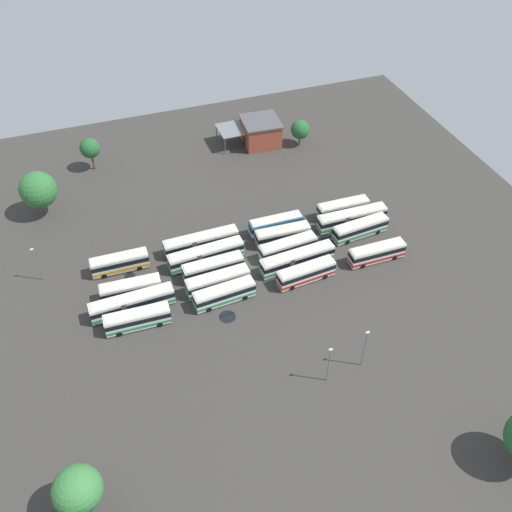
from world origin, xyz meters
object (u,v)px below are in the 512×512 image
bus_row1_slot1 (218,281)px  lamp_post_mid_lot (365,347)px  tree_north_edge (38,190)px  tree_northwest (77,490)px  bus_row1_slot3 (206,255)px  bus_row0_slot1 (132,303)px  bus_row3_slot4 (343,208)px  bus_row1_slot0 (224,294)px  bus_row1_slot4 (201,242)px  bus_row2_slot2 (288,247)px  depot_building (261,132)px  lamp_post_far_corner (37,263)px  bus_row0_slot4 (120,263)px  bus_row0_slot0 (137,319)px  tree_northeast (90,148)px  bus_row2_slot4 (276,225)px  lamp_post_near_entrance (329,363)px  bus_row2_slot1 (297,259)px  bus_row3_slot3 (352,218)px  bus_row3_slot0 (377,253)px  tree_east_edge (300,129)px  bus_row2_slot3 (283,235)px  bus_row3_slot2 (360,228)px  maintenance_shelter (236,129)px  bus_row2_slot0 (306,273)px  bus_row0_slot2 (131,289)px  bus_row1_slot2 (213,267)px

bus_row1_slot1 → lamp_post_mid_lot: (16.23, -22.99, 2.61)m
tree_north_edge → tree_northwest: 63.30m
bus_row1_slot3 → lamp_post_mid_lot: (16.37, -30.22, 2.61)m
bus_row0_slot1 → bus_row3_slot4: (44.60, 11.40, -0.00)m
bus_row1_slot0 → bus_row1_slot4: bearing=91.0°
bus_row1_slot4 → bus_row2_slot2: (14.80, -6.83, -0.00)m
depot_building → tree_northwest: size_ratio=1.03×
lamp_post_far_corner → bus_row0_slot4: bearing=-9.2°
bus_row0_slot0 → tree_northeast: size_ratio=1.41×
bus_row1_slot4 → lamp_post_mid_lot: (16.27, -33.91, 2.61)m
bus_row2_slot4 → lamp_post_near_entrance: 35.23m
bus_row2_slot1 → bus_row3_slot3: size_ratio=1.01×
bus_row3_slot0 → bus_row3_slot4: 13.97m
bus_row2_slot4 → tree_northeast: 45.63m
bus_row0_slot1 → bus_row1_slot4: size_ratio=1.00×
bus_row2_slot1 → tree_east_edge: size_ratio=2.25×
bus_row0_slot0 → bus_row2_slot3: bearing=21.1°
bus_row3_slot4 → lamp_post_mid_lot: 36.88m
bus_row2_slot3 → bus_row0_slot0: bearing=-158.9°
bus_row2_slot4 → depot_building: (8.24, 31.58, 1.18)m
lamp_post_mid_lot → tree_northwest: (-42.81, -8.61, 1.60)m
bus_row0_slot4 → bus_row1_slot4: bearing=2.1°
bus_row3_slot4 → depot_building: depot_building is taller
bus_row3_slot2 → maintenance_shelter: 41.55m
bus_row1_slot1 → bus_row2_slot2: 15.32m
bus_row2_slot0 → bus_row3_slot3: 18.29m
bus_row2_slot1 → lamp_post_far_corner: lamp_post_far_corner is taller
depot_building → bus_row1_slot0: bearing=-116.7°
maintenance_shelter → bus_row3_slot0: bearing=-75.5°
bus_row3_slot0 → tree_northwest: 63.38m
bus_row0_slot0 → bus_row2_slot0: bearing=1.3°
bus_row0_slot4 → bus_row3_slot2: (45.30, -5.86, 0.00)m
bus_row1_slot4 → tree_east_edge: bearing=41.3°
depot_building → maintenance_shelter: depot_building is taller
maintenance_shelter → lamp_post_near_entrance: 68.28m
bus_row0_slot0 → bus_row3_slot3: same height
bus_row1_slot1 → bus_row1_slot3: bearing=91.1°
tree_northeast → bus_row0_slot2: bearing=-88.6°
bus_row1_slot0 → bus_row2_slot4: bearing=43.8°
bus_row0_slot1 → maintenance_shelter: 54.94m
bus_row1_slot0 → bus_row2_slot0: bearing=0.1°
bus_row2_slot0 → tree_northwest: (-41.91, -28.41, 4.21)m
bus_row3_slot0 → depot_building: bearing=98.0°
tree_northwest → bus_row2_slot4: bearing=45.7°
bus_row2_slot0 → bus_row2_slot1: same height
bus_row2_slot3 → tree_northwest: size_ratio=1.17×
bus_row1_slot0 → bus_row2_slot0: size_ratio=1.00×
bus_row2_slot4 → maintenance_shelter: (2.51, 33.08, 2.22)m
bus_row1_slot2 → lamp_post_mid_lot: 31.16m
bus_row0_slot2 → maintenance_shelter: (32.15, 40.88, 2.22)m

